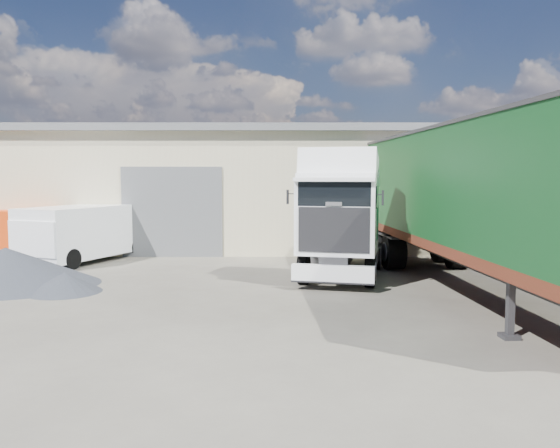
{
  "coord_description": "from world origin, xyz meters",
  "views": [
    {
      "loc": [
        2.24,
        -11.67,
        3.22
      ],
      "look_at": [
        2.28,
        3.0,
        1.93
      ],
      "focal_mm": 35.0,
      "sensor_mm": 36.0,
      "label": 1
    }
  ],
  "objects_px": {
    "box_trailer": "(472,193)",
    "orange_skip": "(20,237)",
    "tractor_unit": "(341,225)",
    "panel_van": "(81,233)"
  },
  "relations": [
    {
      "from": "box_trailer",
      "to": "orange_skip",
      "type": "height_order",
      "value": "box_trailer"
    },
    {
      "from": "tractor_unit",
      "to": "orange_skip",
      "type": "xyz_separation_m",
      "value": [
        -12.19,
        4.54,
        -0.88
      ]
    },
    {
      "from": "box_trailer",
      "to": "orange_skip",
      "type": "relative_size",
      "value": 3.9
    },
    {
      "from": "panel_van",
      "to": "orange_skip",
      "type": "relative_size",
      "value": 1.57
    },
    {
      "from": "tractor_unit",
      "to": "box_trailer",
      "type": "relative_size",
      "value": 0.46
    },
    {
      "from": "panel_van",
      "to": "orange_skip",
      "type": "xyz_separation_m",
      "value": [
        -2.8,
        1.02,
        -0.26
      ]
    },
    {
      "from": "orange_skip",
      "to": "box_trailer",
      "type": "bearing_deg",
      "value": 1.54
    },
    {
      "from": "box_trailer",
      "to": "panel_van",
      "type": "relative_size",
      "value": 2.49
    },
    {
      "from": "box_trailer",
      "to": "orange_skip",
      "type": "bearing_deg",
      "value": 154.26
    },
    {
      "from": "orange_skip",
      "to": "panel_van",
      "type": "bearing_deg",
      "value": 3.9
    }
  ]
}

